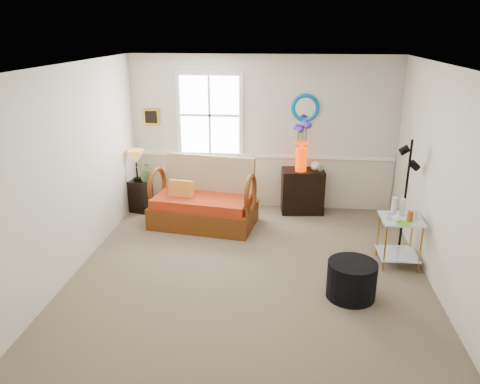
# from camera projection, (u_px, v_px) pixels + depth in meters

# --- Properties ---
(floor) EXTENTS (4.50, 5.00, 0.01)m
(floor) POSITION_uv_depth(u_px,v_px,m) (250.00, 274.00, 6.03)
(floor) COLOR #7C6B53
(floor) RESTS_ON ground
(ceiling) EXTENTS (4.50, 5.00, 0.01)m
(ceiling) POSITION_uv_depth(u_px,v_px,m) (251.00, 66.00, 5.16)
(ceiling) COLOR white
(ceiling) RESTS_ON walls
(walls) EXTENTS (4.51, 5.01, 2.60)m
(walls) POSITION_uv_depth(u_px,v_px,m) (250.00, 178.00, 5.59)
(walls) COLOR beige
(walls) RESTS_ON floor
(wainscot) EXTENTS (4.46, 0.02, 0.90)m
(wainscot) POSITION_uv_depth(u_px,v_px,m) (262.00, 181.00, 8.20)
(wainscot) COLOR #C2B29B
(wainscot) RESTS_ON walls
(chair_rail) EXTENTS (4.46, 0.04, 0.06)m
(chair_rail) POSITION_uv_depth(u_px,v_px,m) (262.00, 156.00, 8.04)
(chair_rail) COLOR white
(chair_rail) RESTS_ON walls
(window) EXTENTS (1.14, 0.06, 1.44)m
(window) POSITION_uv_depth(u_px,v_px,m) (210.00, 115.00, 7.90)
(window) COLOR white
(window) RESTS_ON walls
(picture) EXTENTS (0.28, 0.03, 0.28)m
(picture) POSITION_uv_depth(u_px,v_px,m) (151.00, 117.00, 8.03)
(picture) COLOR #B38D1A
(picture) RESTS_ON walls
(mirror) EXTENTS (0.47, 0.07, 0.47)m
(mirror) POSITION_uv_depth(u_px,v_px,m) (305.00, 108.00, 7.70)
(mirror) COLOR #0A75A1
(mirror) RESTS_ON walls
(loveseat) EXTENTS (1.72, 1.14, 1.05)m
(loveseat) POSITION_uv_depth(u_px,v_px,m) (203.00, 194.00, 7.36)
(loveseat) COLOR #6B3006
(loveseat) RESTS_ON floor
(throw_pillow) EXTENTS (0.41, 0.15, 0.40)m
(throw_pillow) POSITION_uv_depth(u_px,v_px,m) (181.00, 193.00, 7.36)
(throw_pillow) COLOR #C8521C
(throw_pillow) RESTS_ON loveseat
(lamp_stand) EXTENTS (0.38, 0.38, 0.55)m
(lamp_stand) POSITION_uv_depth(u_px,v_px,m) (141.00, 196.00, 8.02)
(lamp_stand) COLOR black
(lamp_stand) RESTS_ON floor
(table_lamp) EXTENTS (0.32, 0.32, 0.53)m
(table_lamp) POSITION_uv_depth(u_px,v_px,m) (136.00, 165.00, 7.85)
(table_lamp) COLOR gold
(table_lamp) RESTS_ON lamp_stand
(potted_plant) EXTENTS (0.43, 0.45, 0.27)m
(potted_plant) POSITION_uv_depth(u_px,v_px,m) (146.00, 173.00, 7.86)
(potted_plant) COLOR #4D7037
(potted_plant) RESTS_ON lamp_stand
(cabinet) EXTENTS (0.73, 0.51, 0.75)m
(cabinet) POSITION_uv_depth(u_px,v_px,m) (302.00, 191.00, 7.95)
(cabinet) COLOR black
(cabinet) RESTS_ON floor
(flower_vase) EXTENTS (0.27, 0.27, 0.82)m
(flower_vase) POSITION_uv_depth(u_px,v_px,m) (302.00, 147.00, 7.65)
(flower_vase) COLOR #F23200
(flower_vase) RESTS_ON cabinet
(side_table) EXTENTS (0.53, 0.53, 0.66)m
(side_table) POSITION_uv_depth(u_px,v_px,m) (399.00, 241.00, 6.17)
(side_table) COLOR #B57D22
(side_table) RESTS_ON floor
(tabletop_items) EXTENTS (0.52, 0.52, 0.24)m
(tabletop_items) POSITION_uv_depth(u_px,v_px,m) (403.00, 210.00, 6.00)
(tabletop_items) COLOR silver
(tabletop_items) RESTS_ON side_table
(floor_lamp) EXTENTS (0.26, 0.26, 1.62)m
(floor_lamp) POSITION_uv_depth(u_px,v_px,m) (405.00, 198.00, 6.35)
(floor_lamp) COLOR black
(floor_lamp) RESTS_ON floor
(ottoman) EXTENTS (0.62, 0.62, 0.44)m
(ottoman) POSITION_uv_depth(u_px,v_px,m) (351.00, 280.00, 5.45)
(ottoman) COLOR black
(ottoman) RESTS_ON floor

